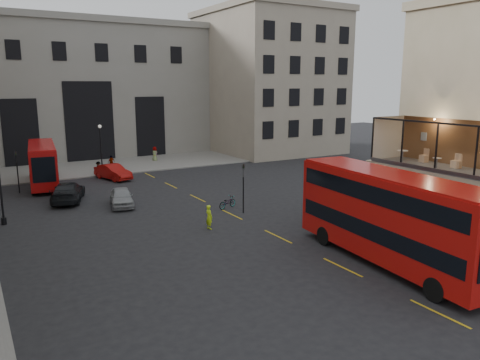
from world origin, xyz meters
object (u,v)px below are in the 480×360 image
bicycle (227,202)px  cafe_chair_c (456,164)px  cafe_table_mid (437,161)px  cafe_chair_b (457,164)px  bus_far (43,162)px  car_b (113,172)px  cyclist (209,217)px  pedestrian_d (155,154)px  traffic_light_far (17,167)px  pedestrian_b (99,169)px  cafe_chair_d (424,158)px  street_lamp_b (101,151)px  bus_near (391,214)px  pedestrian_c (111,162)px  car_c (68,192)px  car_a (122,197)px  street_lamp_a (1,191)px  cafe_table_far (403,155)px  traffic_light_near (243,182)px

bicycle → cafe_chair_c: bearing=-166.3°
cafe_table_mid → cafe_chair_b: 1.31m
bus_far → car_b: bearing=-4.4°
bus_far → bicycle: bearing=-55.7°
cafe_chair_b → car_b: bearing=113.6°
cyclist → pedestrian_d: size_ratio=0.90×
traffic_light_far → pedestrian_b: 9.65m
car_b → cafe_chair_b: size_ratio=5.59×
cafe_chair_d → street_lamp_b: bearing=112.8°
cyclist → bus_near: bearing=-159.9°
pedestrian_d → pedestrian_c: bearing=95.7°
car_c → traffic_light_far: bearing=-40.6°
bicycle → pedestrian_c: size_ratio=1.14×
bus_far → car_a: bearing=-70.0°
cafe_chair_c → cafe_chair_d: bearing=85.9°
cyclist → cafe_chair_c: (12.12, -9.68, 4.03)m
car_b → bus_near: bearing=-95.6°
bus_near → cyclist: bearing=117.7°
street_lamp_a → cyclist: bearing=-34.7°
traffic_light_far → pedestrian_c: size_ratio=2.42×
car_c → cafe_chair_c: bearing=148.5°
street_lamp_a → cafe_chair_d: 28.86m
street_lamp_a → cafe_table_far: bearing=-33.3°
car_c → cafe_table_far: cafe_table_far is taller
car_b → pedestrian_b: size_ratio=3.10×
traffic_light_near → pedestrian_d: (2.85, 26.61, -1.49)m
bicycle → street_lamp_a: bearing=57.6°
street_lamp_a → cafe_chair_c: cafe_chair_c is taller
traffic_light_near → bus_far: bus_far is taller
cafe_chair_b → cafe_chair_c: 0.09m
street_lamp_a → pedestrian_b: 17.99m
street_lamp_a → cafe_chair_c: size_ratio=5.97×
car_a → cafe_table_far: 21.64m
cafe_chair_b → cafe_chair_c: size_ratio=0.95×
cyclist → traffic_light_far: bearing=20.9°
cafe_chair_b → cafe_chair_d: 2.56m
traffic_light_near → cafe_table_mid: size_ratio=5.72×
cyclist → cafe_chair_b: size_ratio=1.98×
street_lamp_a → cyclist: 14.60m
street_lamp_b → cafe_chair_d: cafe_chair_d is taller
traffic_light_far → pedestrian_b: bearing=29.4°
car_a → pedestrian_b: 13.94m
traffic_light_near → bus_near: bus_near is taller
traffic_light_far → car_c: bearing=-59.2°
bus_near → cafe_chair_b: size_ratio=15.10×
pedestrian_d → cafe_table_far: size_ratio=2.22×
traffic_light_near → cafe_table_far: bearing=-53.0°
cafe_chair_c → traffic_light_far: bearing=128.3°
bus_far → pedestrian_d: bus_far is taller
pedestrian_d → cafe_chair_b: (5.22, -38.65, 3.93)m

